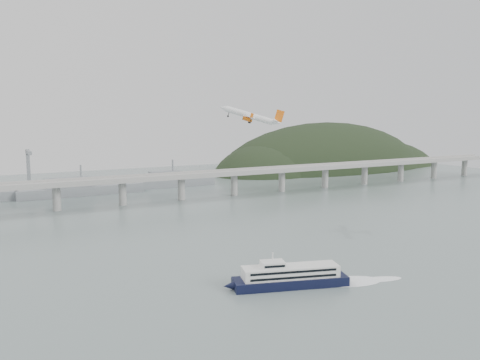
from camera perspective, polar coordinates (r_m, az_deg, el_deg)
ground at (r=249.07m, az=5.96°, el=-9.78°), size 900.00×900.00×0.00m
bridge at (r=422.29m, az=-9.30°, el=-0.10°), size 800.00×22.00×23.90m
headland at (r=680.40m, az=10.53°, el=-0.28°), size 365.00×155.00×156.00m
ferry at (r=223.38m, az=5.67°, el=-10.74°), size 80.39×30.75×15.48m
airliner at (r=311.58m, az=1.26°, el=7.18°), size 34.66×33.17×13.97m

